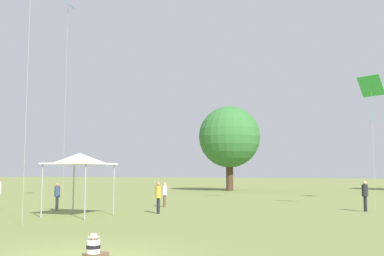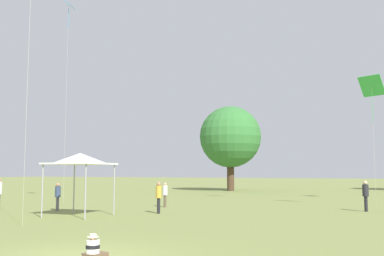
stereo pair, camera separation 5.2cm
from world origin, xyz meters
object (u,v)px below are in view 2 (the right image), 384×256
at_px(person_standing_4, 165,192).
at_px(canopy_tent, 80,159).
at_px(distant_tree_1, 230,137).
at_px(person_standing_2, 159,194).
at_px(kite_7, 69,13).
at_px(person_standing_3, 58,194).
at_px(kite_5, 372,88).
at_px(person_standing_0, 366,193).
at_px(seated_toddler, 94,248).

height_order(person_standing_4, canopy_tent, canopy_tent).
bearing_deg(canopy_tent, distant_tree_1, 97.19).
bearing_deg(person_standing_2, kite_7, 32.74).
bearing_deg(person_standing_3, kite_5, 75.72).
bearing_deg(person_standing_4, distant_tree_1, 80.92).
relative_size(person_standing_3, person_standing_4, 1.02).
xyz_separation_m(person_standing_0, kite_5, (0.38, 2.26, 6.33)).
xyz_separation_m(person_standing_2, distant_tree_1, (-6.83, 28.44, 5.27)).
height_order(person_standing_0, person_standing_3, person_standing_0).
bearing_deg(distant_tree_1, canopy_tent, -82.81).
height_order(person_standing_0, person_standing_4, person_standing_0).
xyz_separation_m(canopy_tent, kite_5, (13.05, 11.33, 4.52)).
distance_m(seated_toddler, person_standing_2, 12.22).
distance_m(person_standing_4, kite_7, 15.95).
bearing_deg(kite_5, seated_toddler, 140.44).
relative_size(kite_7, distant_tree_1, 1.53).
bearing_deg(seated_toddler, kite_5, 81.65).
relative_size(seated_toddler, distant_tree_1, 0.06).
bearing_deg(person_standing_3, distant_tree_1, 137.17).
distance_m(kite_5, distant_tree_1, 26.33).
bearing_deg(person_standing_2, kite_5, -84.31).
bearing_deg(kite_5, kite_7, 76.40).
bearing_deg(kite_7, distant_tree_1, 16.74).
bearing_deg(kite_5, canopy_tent, 107.23).
distance_m(seated_toddler, person_standing_3, 14.81).
bearing_deg(person_standing_2, canopy_tent, 102.08).
distance_m(canopy_tent, kite_5, 17.86).
distance_m(person_standing_0, kite_5, 6.73).
bearing_deg(person_standing_0, person_standing_2, -110.50).
height_order(person_standing_2, person_standing_3, person_standing_2).
bearing_deg(person_standing_0, distant_tree_1, 164.21).
xyz_separation_m(seated_toddler, person_standing_2, (-4.61, 11.29, 0.77)).
xyz_separation_m(person_standing_4, kite_7, (-8.87, 0.74, 13.23)).
relative_size(person_standing_3, distant_tree_1, 0.16).
relative_size(person_standing_4, distant_tree_1, 0.15).
distance_m(seated_toddler, person_standing_4, 16.50).
bearing_deg(person_standing_4, person_standing_0, -9.88).
bearing_deg(seated_toddler, canopy_tent, 139.39).
distance_m(seated_toddler, kite_7, 26.10).
relative_size(person_standing_0, canopy_tent, 0.54).
bearing_deg(person_standing_3, person_standing_0, 69.88).
xyz_separation_m(person_standing_0, person_standing_3, (-15.84, -7.13, -0.08)).
distance_m(person_standing_3, canopy_tent, 4.17).
height_order(seated_toddler, person_standing_4, person_standing_4).
relative_size(seated_toddler, kite_7, 0.04).
distance_m(person_standing_4, canopy_tent, 7.20).
bearing_deg(canopy_tent, kite_7, 135.75).
relative_size(seated_toddler, person_standing_0, 0.35).
relative_size(seated_toddler, kite_5, 0.07).
xyz_separation_m(person_standing_4, canopy_tent, (-1.07, -6.86, 1.91)).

